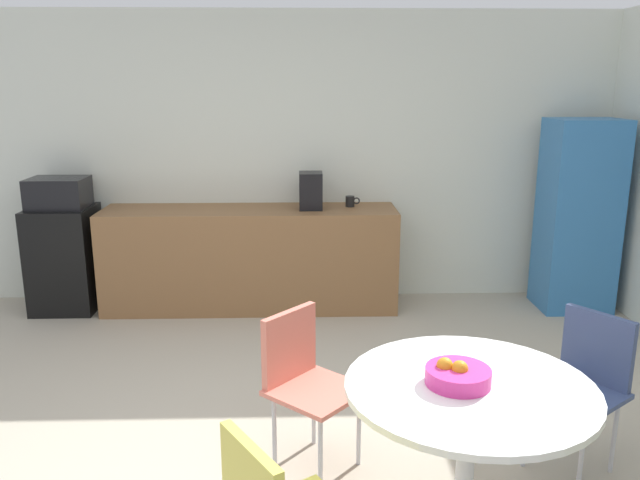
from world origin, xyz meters
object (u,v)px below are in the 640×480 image
at_px(coffee_maker, 311,191).
at_px(chair_navy, 586,373).
at_px(chair_coral, 303,371).
at_px(locker_cabinet, 578,216).
at_px(microwave, 58,193).
at_px(mini_fridge, 65,259).
at_px(round_table, 468,416).
at_px(mug_white, 350,201).
at_px(fruit_bowl, 457,375).

bearing_deg(coffee_maker, chair_navy, -60.98).
distance_m(chair_coral, coffee_maker, 2.49).
bearing_deg(locker_cabinet, microwave, 178.73).
height_order(mini_fridge, microwave, microwave).
relative_size(chair_coral, chair_navy, 1.00).
height_order(round_table, chair_coral, chair_coral).
distance_m(locker_cabinet, mug_white, 2.00).
bearing_deg(round_table, fruit_bowl, 170.60).
relative_size(microwave, round_table, 0.45).
relative_size(round_table, mug_white, 8.22).
bearing_deg(fruit_bowl, locker_cabinet, 59.03).
height_order(mini_fridge, chair_navy, mini_fridge).
distance_m(chair_navy, mug_white, 2.81).
bearing_deg(coffee_maker, chair_coral, -91.95).
relative_size(locker_cabinet, chair_navy, 2.03).
bearing_deg(chair_coral, coffee_maker, 88.05).
relative_size(chair_navy, fruit_bowl, 3.01).
xyz_separation_m(chair_navy, coffee_maker, (-1.39, 2.50, 0.54)).
height_order(round_table, coffee_maker, coffee_maker).
bearing_deg(locker_cabinet, chair_navy, -111.68).
relative_size(locker_cabinet, mug_white, 13.03).
xyz_separation_m(fruit_bowl, coffee_maker, (-0.57, 3.05, 0.27)).
relative_size(microwave, chair_navy, 0.58).
relative_size(mini_fridge, round_table, 0.87).
distance_m(mini_fridge, chair_coral, 3.21).
distance_m(locker_cabinet, chair_coral, 3.38).
bearing_deg(coffee_maker, fruit_bowl, -79.45).
bearing_deg(mug_white, chair_coral, -99.88).
distance_m(fruit_bowl, mug_white, 3.15).
height_order(microwave, coffee_maker, coffee_maker).
bearing_deg(coffee_maker, mug_white, 13.35).
xyz_separation_m(chair_coral, mug_white, (0.44, 2.51, 0.43)).
height_order(round_table, mug_white, mug_white).
relative_size(chair_coral, mug_white, 6.43).
relative_size(locker_cabinet, round_table, 1.58).
height_order(chair_coral, coffee_maker, coffee_maker).
relative_size(round_table, chair_coral, 1.28).
relative_size(mini_fridge, mug_white, 7.15).
bearing_deg(microwave, chair_coral, -49.18).
bearing_deg(locker_cabinet, chair_coral, -136.15).
xyz_separation_m(chair_navy, mug_white, (-1.03, 2.58, 0.43)).
relative_size(fruit_bowl, coffee_maker, 0.86).
bearing_deg(chair_coral, microwave, 130.82).
xyz_separation_m(round_table, fruit_bowl, (-0.05, 0.01, 0.19)).
distance_m(round_table, fruit_bowl, 0.19).
relative_size(round_table, chair_navy, 1.28).
distance_m(chair_coral, fruit_bowl, 0.94).
xyz_separation_m(mug_white, coffee_maker, (-0.35, -0.08, 0.11)).
height_order(locker_cabinet, coffee_maker, locker_cabinet).
bearing_deg(chair_navy, mug_white, 111.77).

